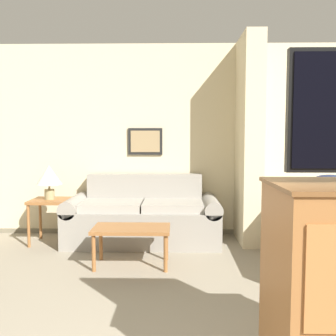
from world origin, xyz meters
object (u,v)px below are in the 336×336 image
object	(u,v)px
backpack	(329,192)
table_lamp	(49,176)
coffee_table	(132,232)
couch	(143,217)

from	to	relation	value
backpack	table_lamp	bearing A→B (deg)	166.92
coffee_table	table_lamp	distance (m)	1.49
table_lamp	backpack	bearing A→B (deg)	-13.08
coffee_table	backpack	distance (m)	2.10
coffee_table	table_lamp	bearing A→B (deg)	143.77
table_lamp	couch	bearing A→B (deg)	3.69
couch	backpack	distance (m)	2.22
coffee_table	backpack	bearing A→B (deg)	2.40
table_lamp	backpack	xyz separation A→B (m)	(3.19, -0.74, -0.08)
couch	table_lamp	size ratio (longest dim) A/B	4.52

